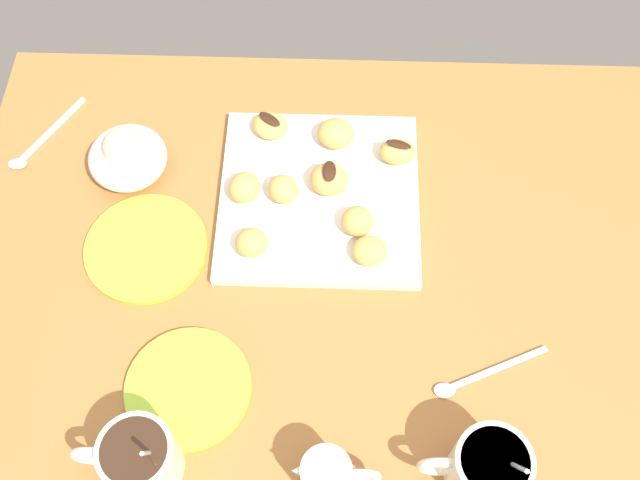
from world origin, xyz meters
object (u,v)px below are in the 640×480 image
(coffee_mug_cream_left, at_px, (486,468))
(coffee_mug_cream_right, at_px, (139,458))
(ice_cream_bowl, at_px, (127,156))
(beignet_7, at_px, (336,134))
(dining_table, at_px, (321,309))
(beignet_0, at_px, (398,152))
(beignet_3, at_px, (329,179))
(beignet_8, at_px, (270,126))
(saucer_lime_left, at_px, (146,248))
(beignet_5, at_px, (251,243))
(beignet_4, at_px, (245,188))
(pastry_plate_square, at_px, (319,197))
(saucer_lime_right, at_px, (188,388))
(beignet_6, at_px, (370,251))
(cream_pitcher_white, at_px, (328,476))
(beignet_2, at_px, (283,189))
(beignet_1, at_px, (358,221))

(coffee_mug_cream_left, xyz_separation_m, coffee_mug_cream_right, (0.41, 0.00, -0.00))
(ice_cream_bowl, bearing_deg, beignet_7, -170.35)
(dining_table, distance_m, beignet_0, 0.27)
(dining_table, bearing_deg, ice_cream_bowl, -28.47)
(beignet_3, bearing_deg, beignet_8, -46.80)
(saucer_lime_left, bearing_deg, beignet_5, 179.02)
(coffee_mug_cream_right, xyz_separation_m, beignet_3, (-0.21, -0.40, -0.01))
(beignet_0, relative_size, beignet_4, 1.09)
(beignet_5, bearing_deg, beignet_0, -141.98)
(pastry_plate_square, distance_m, ice_cream_bowl, 0.29)
(pastry_plate_square, distance_m, saucer_lime_left, 0.26)
(beignet_7, xyz_separation_m, beignet_8, (0.10, -0.01, -0.00))
(saucer_lime_right, bearing_deg, beignet_6, -140.24)
(beignet_5, relative_size, beignet_6, 0.92)
(coffee_mug_cream_right, bearing_deg, saucer_lime_left, -81.71)
(cream_pitcher_white, relative_size, beignet_8, 1.89)
(beignet_4, bearing_deg, beignet_2, 178.79)
(saucer_lime_left, distance_m, beignet_6, 0.32)
(pastry_plate_square, bearing_deg, beignet_3, -138.29)
(ice_cream_bowl, height_order, beignet_8, ice_cream_bowl)
(saucer_lime_right, height_order, beignet_2, beignet_2)
(beignet_1, relative_size, beignet_7, 0.83)
(beignet_7, bearing_deg, dining_table, 85.64)
(coffee_mug_cream_left, distance_m, beignet_6, 0.32)
(pastry_plate_square, relative_size, beignet_2, 6.25)
(beignet_2, bearing_deg, beignet_8, -77.09)
(beignet_0, relative_size, beignet_7, 0.98)
(cream_pitcher_white, bearing_deg, coffee_mug_cream_left, -176.15)
(coffee_mug_cream_left, xyz_separation_m, beignet_1, (0.15, -0.34, -0.01))
(dining_table, relative_size, coffee_mug_cream_left, 7.65)
(saucer_lime_left, height_order, beignet_5, beignet_5)
(coffee_mug_cream_left, relative_size, beignet_1, 2.96)
(saucer_lime_left, height_order, beignet_6, beignet_6)
(pastry_plate_square, relative_size, beignet_3, 5.21)
(cream_pitcher_white, distance_m, saucer_lime_right, 0.22)
(dining_table, relative_size, beignet_6, 21.29)
(beignet_3, bearing_deg, saucer_lime_left, 22.04)
(saucer_lime_left, distance_m, beignet_5, 0.16)
(cream_pitcher_white, distance_m, beignet_4, 0.42)
(beignet_6, bearing_deg, pastry_plate_square, -54.03)
(cream_pitcher_white, relative_size, beignet_5, 2.33)
(saucer_lime_left, relative_size, beignet_5, 3.86)
(coffee_mug_cream_right, xyz_separation_m, beignet_0, (-0.31, -0.46, -0.01))
(beignet_4, bearing_deg, saucer_lime_right, 79.79)
(cream_pitcher_white, distance_m, beignet_2, 0.40)
(ice_cream_bowl, bearing_deg, coffee_mug_cream_left, 138.43)
(pastry_plate_square, height_order, beignet_6, beignet_6)
(saucer_lime_right, relative_size, beignet_4, 3.30)
(beignet_4, xyz_separation_m, beignet_5, (-0.02, 0.09, -0.00))
(beignet_1, relative_size, beignet_2, 0.99)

